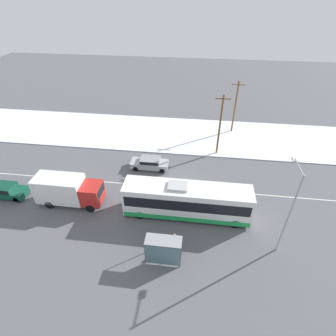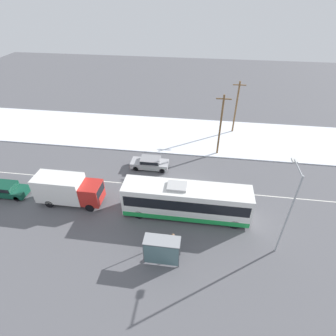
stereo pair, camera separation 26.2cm
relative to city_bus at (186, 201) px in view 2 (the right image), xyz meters
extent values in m
plane|color=#56565B|center=(-0.30, 3.87, -1.76)|extent=(120.00, 120.00, 0.00)
cube|color=silver|center=(-0.30, 16.16, -1.70)|extent=(80.00, 10.92, 0.12)
cube|color=silver|center=(-0.30, 3.87, -1.76)|extent=(60.00, 0.12, 0.00)
cube|color=white|center=(0.00, 0.00, 0.06)|extent=(12.07, 2.55, 3.09)
cube|color=black|center=(0.00, 0.00, 0.43)|extent=(11.58, 2.57, 1.18)
cube|color=green|center=(0.00, 0.00, -1.21)|extent=(11.95, 2.57, 0.56)
cube|color=#B2B2B2|center=(-0.90, 0.00, 1.73)|extent=(1.80, 1.40, 0.24)
cylinder|color=black|center=(4.64, -1.14, -1.26)|extent=(1.00, 0.28, 1.00)
cylinder|color=black|center=(4.64, 1.13, -1.26)|extent=(1.00, 0.28, 1.00)
cylinder|color=black|center=(-4.43, -1.14, -1.26)|extent=(1.00, 0.28, 1.00)
cylinder|color=black|center=(-4.43, 1.13, -1.26)|extent=(1.00, 0.28, 1.00)
cube|color=silver|center=(-12.81, 0.12, 0.06)|extent=(4.76, 2.30, 2.66)
cube|color=red|center=(-9.48, 0.12, -0.23)|extent=(1.90, 2.19, 2.07)
cube|color=black|center=(-8.55, 0.12, 0.19)|extent=(0.06, 1.96, 0.91)
cylinder|color=black|center=(-9.48, -0.90, -1.31)|extent=(0.90, 0.26, 0.90)
cylinder|color=black|center=(-9.48, 1.14, -1.31)|extent=(0.90, 0.26, 0.90)
cylinder|color=black|center=(-13.76, -0.90, -1.31)|extent=(0.90, 0.26, 0.90)
cylinder|color=black|center=(-13.76, 1.14, -1.31)|extent=(0.90, 0.26, 0.90)
cube|color=#9E9EA3|center=(-5.02, 7.23, -1.18)|extent=(4.53, 1.80, 0.72)
cube|color=gray|center=(-4.91, 7.23, -0.58)|extent=(2.36, 1.66, 0.48)
cube|color=black|center=(-4.91, 7.23, -0.57)|extent=(2.17, 1.69, 0.39)
cylinder|color=black|center=(-6.59, 6.44, -1.44)|extent=(0.64, 0.22, 0.64)
cylinder|color=black|center=(-6.59, 8.02, -1.44)|extent=(0.64, 0.22, 0.64)
cylinder|color=black|center=(-3.35, 6.44, -1.44)|extent=(0.64, 0.22, 0.64)
cylinder|color=black|center=(-3.35, 8.02, -1.44)|extent=(0.64, 0.22, 0.64)
cube|color=#0F4733|center=(-19.22, 0.27, -1.20)|extent=(4.48, 1.80, 0.68)
cube|color=#0D3C2B|center=(-19.33, 0.27, -0.59)|extent=(2.33, 1.66, 0.53)
cube|color=black|center=(-19.33, 0.27, -0.58)|extent=(2.14, 1.69, 0.42)
cylinder|color=black|center=(-17.68, -0.52, -1.44)|extent=(0.64, 0.22, 0.64)
cylinder|color=black|center=(-17.68, 1.06, -1.44)|extent=(0.64, 0.22, 0.64)
cylinder|color=#23232D|center=(-0.87, -4.24, -1.34)|extent=(0.13, 0.13, 0.85)
cylinder|color=#23232D|center=(-0.61, -4.24, -1.34)|extent=(0.13, 0.13, 0.85)
cube|color=black|center=(-0.74, -4.24, -0.56)|extent=(0.44, 0.24, 0.70)
sphere|color=#8E6647|center=(-0.74, -4.24, -0.06)|extent=(0.30, 0.30, 0.30)
cylinder|color=black|center=(-1.02, -4.24, -0.60)|extent=(0.11, 0.11, 0.67)
cylinder|color=black|center=(-0.47, -4.24, -0.60)|extent=(0.11, 0.11, 0.67)
cube|color=gray|center=(-1.47, -5.40, 0.61)|extent=(2.91, 1.20, 0.06)
cube|color=slate|center=(-1.47, -5.98, -0.56)|extent=(2.79, 0.04, 2.16)
cylinder|color=#474C51|center=(-2.89, -4.84, -0.59)|extent=(0.08, 0.08, 2.34)
cylinder|color=#474C51|center=(-0.06, -4.84, -0.59)|extent=(0.08, 0.08, 2.34)
cylinder|color=#474C51|center=(-2.89, -5.96, -0.59)|extent=(0.08, 0.08, 2.34)
cylinder|color=#474C51|center=(-0.06, -5.96, -0.59)|extent=(0.08, 0.08, 2.34)
cylinder|color=#9EA3A8|center=(7.99, -3.27, 2.29)|extent=(0.14, 0.14, 8.11)
cylinder|color=#9EA3A8|center=(7.99, -2.17, 6.20)|extent=(0.10, 2.20, 0.10)
cube|color=silver|center=(7.99, -1.07, 6.13)|extent=(0.36, 0.60, 0.16)
cylinder|color=brown|center=(3.24, 11.69, 2.28)|extent=(0.24, 0.24, 8.08)
cube|color=brown|center=(3.24, 11.69, 5.82)|extent=(1.80, 0.12, 0.12)
cylinder|color=brown|center=(5.63, 18.27, 2.09)|extent=(0.24, 0.24, 7.69)
cube|color=brown|center=(5.63, 18.27, 5.43)|extent=(1.80, 0.12, 0.12)
camera|label=1|loc=(0.56, -18.51, 17.16)|focal=28.00mm
camera|label=2|loc=(0.82, -18.48, 17.16)|focal=28.00mm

